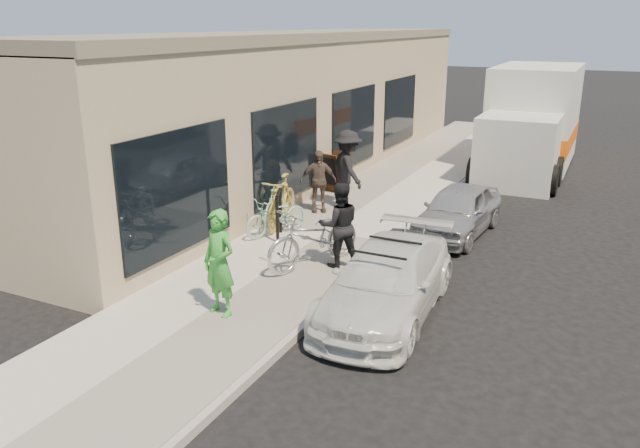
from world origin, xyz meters
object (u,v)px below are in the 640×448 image
(tandem_bike, at_px, (314,237))
(bystander_a, at_px, (348,169))
(bike_rack, at_px, (279,210))
(cruiser_bike_a, at_px, (280,201))
(bystander_b, at_px, (318,181))
(cruiser_bike_c, at_px, (282,201))
(cruiser_bike_b, at_px, (276,216))
(moving_truck, at_px, (531,125))
(sedan_white, at_px, (387,281))
(sandwich_board, at_px, (334,172))
(sedan_silver, at_px, (458,211))
(man_standing, at_px, (339,225))
(woman_rider, at_px, (219,263))

(tandem_bike, height_order, bystander_a, bystander_a)
(bike_rack, xyz_separation_m, cruiser_bike_a, (-0.40, 0.76, -0.05))
(bike_rack, distance_m, bystander_b, 2.07)
(tandem_bike, bearing_deg, bystander_a, 128.02)
(bystander_a, bearing_deg, cruiser_bike_c, 111.60)
(bike_rack, bearing_deg, bystander_a, 82.11)
(cruiser_bike_c, bearing_deg, bike_rack, -76.59)
(cruiser_bike_a, xyz_separation_m, cruiser_bike_b, (0.25, -0.61, -0.14))
(moving_truck, distance_m, cruiser_bike_c, 9.84)
(tandem_bike, bearing_deg, sedan_white, -5.89)
(sedan_white, bearing_deg, moving_truck, 84.68)
(sandwich_board, relative_size, cruiser_bike_a, 0.57)
(sandwich_board, xyz_separation_m, sedan_silver, (3.76, -1.63, -0.14))
(sandwich_board, bearing_deg, tandem_bike, -54.46)
(sedan_white, distance_m, man_standing, 1.87)
(bike_rack, bearing_deg, cruiser_bike_c, 115.38)
(bystander_b, bearing_deg, man_standing, -91.10)
(bike_rack, distance_m, sedan_silver, 3.94)
(bystander_a, bearing_deg, bystander_b, 95.59)
(sedan_white, xyz_separation_m, cruiser_bike_a, (-3.57, 2.88, 0.15))
(cruiser_bike_b, bearing_deg, bystander_a, 100.77)
(bike_rack, xyz_separation_m, cruiser_bike_b, (-0.15, 0.15, -0.19))
(bike_rack, bearing_deg, bystander_b, 92.80)
(moving_truck, height_order, man_standing, moving_truck)
(cruiser_bike_a, xyz_separation_m, bystander_b, (0.30, 1.31, 0.19))
(sedan_silver, relative_size, bystander_a, 1.70)
(bike_rack, height_order, sedan_silver, bike_rack)
(bike_rack, relative_size, tandem_bike, 0.47)
(woman_rider, bearing_deg, bystander_a, 109.88)
(man_standing, relative_size, bystander_b, 1.07)
(bike_rack, bearing_deg, woman_rider, -74.55)
(cruiser_bike_a, distance_m, bystander_a, 2.14)
(woman_rider, xyz_separation_m, man_standing, (0.82, 2.62, -0.04))
(sandwich_board, bearing_deg, cruiser_bike_a, -72.71)
(bike_rack, relative_size, sedan_white, 0.25)
(sedan_silver, xyz_separation_m, cruiser_bike_a, (-3.60, -1.52, 0.16))
(tandem_bike, distance_m, cruiser_bike_b, 2.00)
(sandwich_board, height_order, sedan_silver, sandwich_board)
(sedan_white, xyz_separation_m, bystander_b, (-3.28, 4.19, 0.34))
(sedan_silver, height_order, man_standing, man_standing)
(bike_rack, relative_size, bystander_b, 0.67)
(tandem_bike, bearing_deg, cruiser_bike_a, 156.74)
(sandwich_board, height_order, bystander_a, bystander_a)
(tandem_bike, height_order, cruiser_bike_a, tandem_bike)
(bystander_a, xyz_separation_m, bystander_b, (-0.48, -0.65, -0.20))
(sandwich_board, relative_size, bystander_a, 0.56)
(bike_rack, bearing_deg, cruiser_bike_a, 117.75)
(woman_rider, bearing_deg, bike_rack, 119.82)
(woman_rider, bearing_deg, cruiser_bike_c, 121.63)
(bike_rack, relative_size, bystander_a, 0.53)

